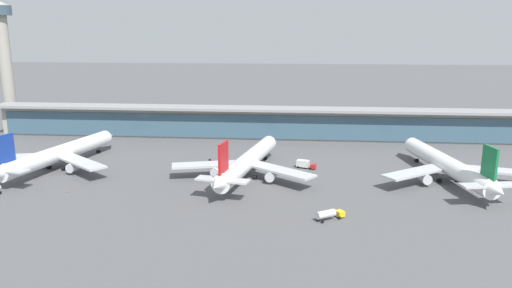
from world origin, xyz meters
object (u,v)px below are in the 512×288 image
Objects in this scene: airliner_centre_stand at (247,162)px; service_truck_by_tail_yellow at (329,214)px; airliner_left_stand at (58,154)px; safety_cone_alpha at (67,191)px; service_truck_under_wing_red at (305,164)px; airliner_right_stand at (447,165)px; service_truck_near_nose_red at (209,162)px; control_tower at (4,54)px.

airliner_centre_stand is 45.91m from service_truck_by_tail_yellow.
safety_cone_alpha is at bearing -58.76° from airliner_left_stand.
airliner_centre_stand is 8.78× the size of service_truck_under_wing_red.
service_truck_under_wing_red is (-48.53, 11.00, -3.97)m from airliner_right_stand.
airliner_centre_stand reaches higher than service_truck_by_tail_yellow.
service_truck_under_wing_red reaches higher than safety_cone_alpha.
airliner_centre_stand is at bearing 125.52° from service_truck_by_tail_yellow.
service_truck_by_tail_yellow is at bearing -83.02° from service_truck_under_wing_red.
airliner_right_stand is at bearing 10.56° from safety_cone_alpha.
airliner_right_stand is at bearing 1.65° from airliner_centre_stand.
airliner_right_stand is 20.23× the size of service_truck_near_nose_red.
airliner_left_stand is 108.79m from control_tower.
service_truck_under_wing_red is 0.91× the size of service_truck_by_tail_yellow.
service_truck_by_tail_yellow is at bearing -50.61° from service_truck_near_nose_red.
service_truck_under_wing_red is at bearing 167.23° from airliner_right_stand.
airliner_centre_stand is at bearing -31.04° from control_tower.
service_truck_by_tail_yellow is 12.02× the size of safety_cone_alpha.
service_truck_under_wing_red is 83.86m from safety_cone_alpha.
airliner_left_stand is at bearing 157.06° from service_truck_by_tail_yellow.
control_tower reaches higher than service_truck_by_tail_yellow.
airliner_left_stand is 1.00× the size of airliner_right_stand.
service_truck_near_nose_red is at bearing 11.13° from airliner_left_stand.
airliner_right_stand is 86.57m from service_truck_near_nose_red.
airliner_centre_stand reaches higher than safety_cone_alpha.
control_tower is (-138.67, 83.45, 32.92)m from airliner_centre_stand.
airliner_centre_stand is 24.53m from service_truck_under_wing_red.
control_tower is at bearing 148.96° from airliner_centre_stand.
service_truck_by_tail_yellow is 207.92m from control_tower.
airliner_centre_stand is at bearing -147.55° from service_truck_under_wing_red.
control_tower is at bearing 128.25° from safety_cone_alpha.
airliner_right_stand is at bearing -0.96° from airliner_left_stand.
airliner_left_stand is 30.48m from safety_cone_alpha.
safety_cone_alpha is (-56.08, -21.32, -5.35)m from airliner_centre_stand.
airliner_right_stand is 127.30m from safety_cone_alpha.
airliner_left_stand is at bearing -168.87° from service_truck_near_nose_red.
safety_cone_alpha is (-82.66, 15.91, -1.39)m from service_truck_by_tail_yellow.
airliner_left_stand reaches higher than service_truck_under_wing_red.
airliner_centre_stand is (71.64, -4.34, 0.00)m from airliner_left_stand.
control_tower is at bearing 150.81° from service_truck_near_nose_red.
service_truck_near_nose_red is 0.05× the size of control_tower.
service_truck_near_nose_red reaches higher than safety_cone_alpha.
service_truck_near_nose_red is at bearing 129.39° from service_truck_by_tail_yellow.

